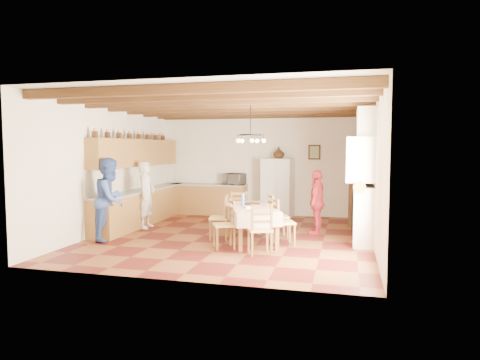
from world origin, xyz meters
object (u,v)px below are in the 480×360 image
refrigerator (278,188)px  chair_left_far (219,217)px  microwave (234,179)px  chair_left_near (224,224)px  chair_right_far (278,216)px  dining_table (250,210)px  chair_end_far (240,212)px  chair_right_near (284,221)px  person_man (146,195)px  person_woman_blue (111,199)px  chair_end_near (260,229)px  hutch (358,183)px  person_woman_red (317,202)px

refrigerator → chair_left_far: 3.36m
chair_left_far → microwave: microwave is taller
chair_left_near → chair_right_far: same height
dining_table → chair_end_far: chair_end_far is taller
chair_right_near → chair_end_far: 1.52m
person_man → person_woman_blue: 1.46m
chair_right_far → chair_end_near: same height
chair_left_near → microwave: (-0.85, 4.02, 0.58)m
dining_table → chair_left_far: 0.78m
chair_left_far → hutch: bearing=121.3°
dining_table → person_man: (-2.85, 0.95, 0.15)m
chair_left_far → person_woman_red: size_ratio=0.65×
hutch → person_man: hutch is taller
chair_end_far → dining_table: bearing=-88.0°
chair_left_far → chair_right_near: same height
person_woman_red → chair_right_near: bearing=-16.2°
microwave → chair_left_far: bearing=-63.3°
chair_left_far → person_woman_blue: person_woman_blue is taller
person_woman_red → chair_end_far: bearing=-72.7°
chair_right_near → microwave: size_ratio=1.64×
hutch → chair_right_far: (-1.75, -2.17, -0.59)m
person_woman_red → chair_left_near: bearing=-34.4°
chair_left_near → person_woman_blue: bearing=-120.1°
chair_left_near → microwave: bearing=164.4°
chair_right_far → person_woman_blue: (-3.45, -1.17, 0.40)m
chair_right_far → chair_right_near: bearing=175.1°
person_woman_blue → dining_table: bearing=-84.2°
chair_right_near → person_woman_red: (0.57, 1.25, 0.26)m
chair_right_near → person_man: size_ratio=0.58×
chair_right_far → person_woman_blue: size_ratio=0.54×
person_man → person_woman_red: bearing=-90.0°
chair_left_near → chair_end_far: same height
hutch → chair_left_near: 4.39m
chair_right_near → dining_table: bearing=63.1°
refrigerator → dining_table: refrigerator is taller
chair_right_near → chair_end_far: same height
chair_left_far → person_woman_blue: size_ratio=0.54×
chair_left_far → person_woman_blue: bearing=-84.1°
microwave → person_man: bearing=-105.5°
chair_right_near → chair_end_near: size_ratio=1.00×
chair_left_far → person_woman_red: bearing=106.5°
chair_right_far → hutch: bearing=-61.5°
chair_right_far → chair_end_far: bearing=51.8°
hutch → chair_right_near: (-1.52, -2.88, -0.59)m
chair_right_far → person_woman_blue: person_woman_blue is taller
chair_right_near → refrigerator: bearing=-12.1°
person_woman_blue → chair_end_near: bearing=-101.1°
chair_right_far → person_woman_red: 1.00m
dining_table → chair_left_near: size_ratio=2.03×
person_woman_red → refrigerator: bearing=-142.1°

